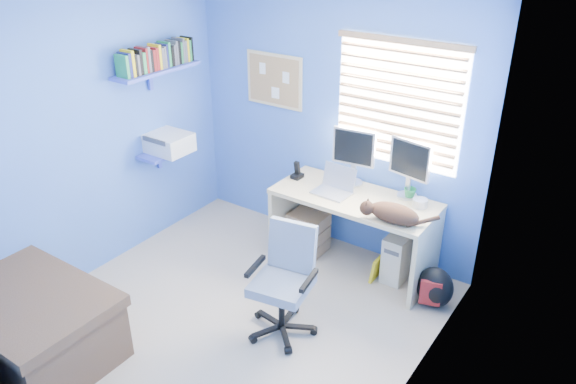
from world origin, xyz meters
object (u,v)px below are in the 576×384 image
Objects in this scene: laptop at (332,182)px; tower_pc at (401,254)px; office_chair at (284,294)px; desk at (353,232)px; cat at (394,213)px.

laptop is 0.91m from tower_pc.
desk is at bearing 89.04° from office_chair.
cat reaches higher than tower_pc.
cat is at bearing -82.73° from tower_pc.
office_chair reaches higher than desk.
laptop is at bearing 100.20° from office_chair.
laptop is 0.73× the size of tower_pc.
office_chair is at bearing -109.63° from tower_pc.
laptop is 0.77× the size of cat.
laptop is at bearing -163.01° from desk.
tower_pc is at bearing 16.56° from desk.
laptop reaches higher than cat.
laptop is 0.37× the size of office_chair.
office_chair is at bearing -90.96° from desk.
office_chair is (-0.49, -0.87, -0.48)m from cat.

